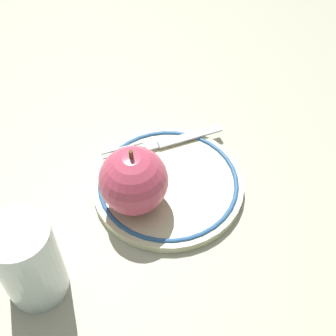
{
  "coord_description": "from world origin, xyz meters",
  "views": [
    {
      "loc": [
        0.37,
        -0.01,
        0.48
      ],
      "look_at": [
        -0.0,
        0.02,
        0.04
      ],
      "focal_mm": 50.0,
      "sensor_mm": 36.0,
      "label": 1
    }
  ],
  "objects_px": {
    "plate": "(168,182)",
    "fork": "(167,143)",
    "apple_red_whole": "(133,181)",
    "drinking_glass": "(28,261)"
  },
  "relations": [
    {
      "from": "fork",
      "to": "drinking_glass",
      "type": "xyz_separation_m",
      "value": [
        0.19,
        -0.16,
        0.04
      ]
    },
    {
      "from": "plate",
      "to": "apple_red_whole",
      "type": "height_order",
      "value": "apple_red_whole"
    },
    {
      "from": "apple_red_whole",
      "to": "drinking_glass",
      "type": "relative_size",
      "value": 0.83
    },
    {
      "from": "fork",
      "to": "plate",
      "type": "bearing_deg",
      "value": 69.98
    },
    {
      "from": "plate",
      "to": "drinking_glass",
      "type": "height_order",
      "value": "drinking_glass"
    },
    {
      "from": "apple_red_whole",
      "to": "drinking_glass",
      "type": "height_order",
      "value": "drinking_glass"
    },
    {
      "from": "apple_red_whole",
      "to": "drinking_glass",
      "type": "xyz_separation_m",
      "value": [
        0.1,
        -0.11,
        -0.0
      ]
    },
    {
      "from": "plate",
      "to": "fork",
      "type": "relative_size",
      "value": 1.15
    },
    {
      "from": "plate",
      "to": "apple_red_whole",
      "type": "xyz_separation_m",
      "value": [
        0.03,
        -0.04,
        0.05
      ]
    },
    {
      "from": "plate",
      "to": "apple_red_whole",
      "type": "bearing_deg",
      "value": -51.99
    }
  ]
}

